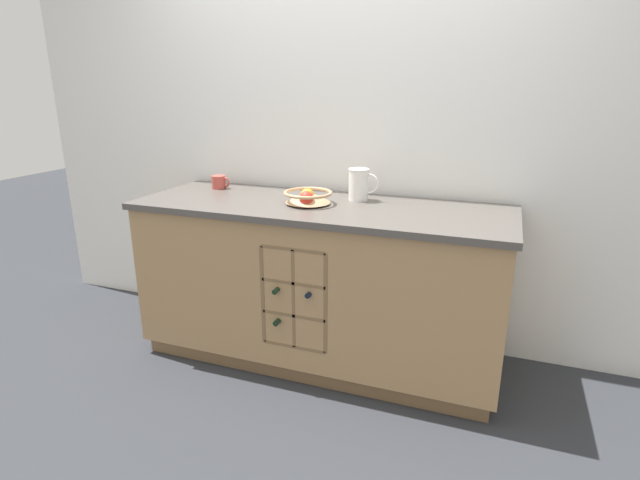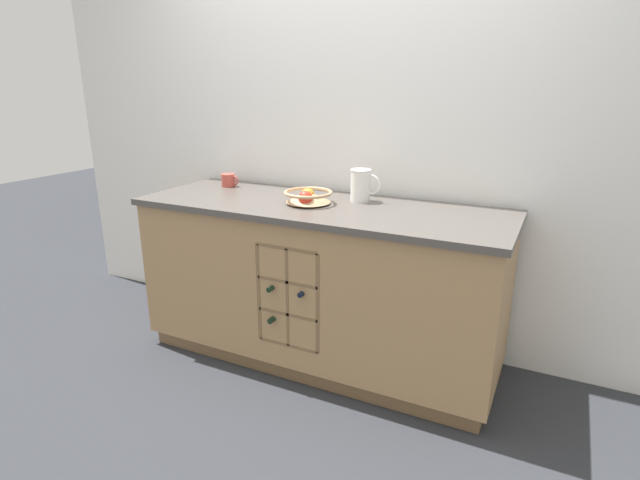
# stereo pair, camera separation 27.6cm
# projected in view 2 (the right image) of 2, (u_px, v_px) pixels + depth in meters

# --- Properties ---
(ground_plane) EXTENTS (14.00, 14.00, 0.00)m
(ground_plane) POSITION_uv_depth(u_px,v_px,m) (320.00, 355.00, 2.98)
(ground_plane) COLOR #2D3035
(back_wall) EXTENTS (4.41, 0.06, 2.55)m
(back_wall) POSITION_uv_depth(u_px,v_px,m) (351.00, 132.00, 2.95)
(back_wall) COLOR white
(back_wall) RESTS_ON ground_plane
(kitchen_island) EXTENTS (2.05, 0.74, 0.93)m
(kitchen_island) POSITION_uv_depth(u_px,v_px,m) (320.00, 282.00, 2.84)
(kitchen_island) COLOR brown
(kitchen_island) RESTS_ON ground_plane
(fruit_bowl) EXTENTS (0.27, 0.27, 0.08)m
(fruit_bowl) POSITION_uv_depth(u_px,v_px,m) (308.00, 196.00, 2.70)
(fruit_bowl) COLOR tan
(fruit_bowl) RESTS_ON kitchen_island
(white_pitcher) EXTENTS (0.17, 0.12, 0.18)m
(white_pitcher) POSITION_uv_depth(u_px,v_px,m) (361.00, 185.00, 2.75)
(white_pitcher) COLOR white
(white_pitcher) RESTS_ON kitchen_island
(ceramic_mug) EXTENTS (0.12, 0.09, 0.08)m
(ceramic_mug) POSITION_uv_depth(u_px,v_px,m) (229.00, 180.00, 3.17)
(ceramic_mug) COLOR #B7473D
(ceramic_mug) RESTS_ON kitchen_island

